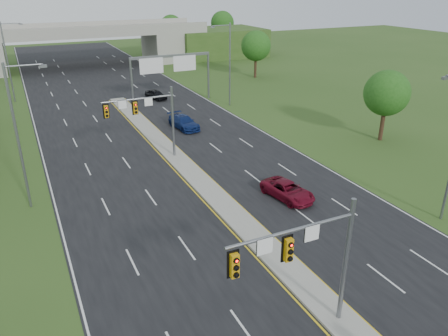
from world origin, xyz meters
name	(u,v)px	position (x,y,z in m)	size (l,w,h in m)	color
ground	(338,319)	(0.00, 0.00, 0.00)	(240.00, 240.00, 0.00)	#2F4D1B
road	(146,128)	(0.00, 35.00, 0.01)	(24.00, 160.00, 0.02)	black
median	(182,163)	(0.00, 23.00, 0.10)	(2.00, 54.00, 0.16)	gray
lane_markings	(157,145)	(-0.60, 28.91, 0.02)	(23.72, 160.00, 0.01)	gold
signal_mast_near	(310,254)	(-2.26, -0.07, 4.73)	(6.62, 0.60, 7.00)	slate
signal_mast_far	(149,114)	(-2.26, 24.93, 4.73)	(6.62, 0.60, 7.00)	slate
sign_gantry	(170,65)	(6.68, 44.92, 5.24)	(11.58, 0.44, 6.67)	slate
overpass	(81,48)	(0.00, 80.00, 3.55)	(80.00, 14.00, 8.10)	gray
lightpole_l_mid	(19,131)	(-13.30, 20.00, 6.10)	(2.85, 0.25, 11.00)	slate
lightpole_l_far	(9,58)	(-13.30, 55.00, 6.10)	(2.85, 0.25, 11.00)	slate
lightpole_r_far	(229,61)	(13.30, 40.00, 6.10)	(2.85, 0.25, 11.00)	slate
tree_r_near	(387,93)	(22.00, 20.00, 5.18)	(4.80, 4.80, 7.60)	#382316
tree_r_mid	(256,46)	(26.00, 55.00, 5.51)	(5.20, 5.20, 8.12)	#382316
tree_back_c	(171,27)	(24.00, 94.00, 5.51)	(5.60, 5.60, 8.32)	#382316
tree_back_d	(222,23)	(38.00, 94.00, 5.84)	(6.00, 6.00, 8.85)	#382316
car_far_a	(288,190)	(5.15, 12.63, 0.69)	(2.22, 4.82, 1.34)	maroon
car_far_b	(184,122)	(4.03, 32.98, 0.77)	(2.10, 5.16, 1.50)	navy
car_far_c	(156,95)	(5.22, 47.62, 0.70)	(1.61, 3.99, 1.36)	black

